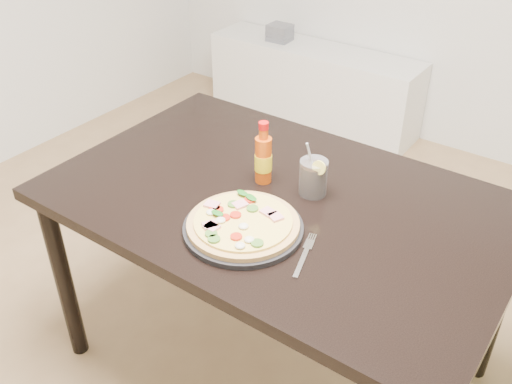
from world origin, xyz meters
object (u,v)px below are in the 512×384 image
Objects in this scene: fork at (305,254)px; cola_cup at (313,178)px; hot_sauce_bottle at (263,158)px; plate at (243,228)px; media_console at (312,85)px; pizza at (242,223)px; dining_table at (278,218)px.

cola_cup is at bearing 100.47° from fork.
hot_sauce_bottle is 1.12× the size of fork.
media_console is (-0.95, 2.02, -0.51)m from plate.
hot_sauce_bottle is 0.15× the size of media_console.
hot_sauce_bottle is at bearing 112.76° from plate.
cola_cup is 0.30m from fork.
pizza is 1.71× the size of fork.
cola_cup is (0.06, 0.28, 0.03)m from pizza.
dining_table is 7.98× the size of cola_cup.
fork reaches higher than dining_table.
cola_cup is (0.06, 0.28, 0.05)m from plate.
hot_sauce_bottle is 1.18× the size of cola_cup.
hot_sauce_bottle is 0.39m from fork.
cola_cup reaches higher than plate.
fork is (0.20, 0.01, -0.01)m from plate.
hot_sauce_bottle is at bearing 112.27° from pizza.
cola_cup reaches higher than fork.
dining_table is at bearing 93.49° from pizza.
pizza reaches higher than fork.
cola_cup is at bearing 77.76° from plate.
dining_table is 0.19m from hot_sauce_bottle.
fork is at bearing 3.82° from pizza.
media_console is (-1.01, 1.74, -0.55)m from cola_cup.
hot_sauce_bottle reaches higher than plate.
cola_cup is at bearing -60.04° from media_console.
pizza reaches higher than media_console.
fork is at bearing 3.50° from plate.
plate is 1.07× the size of pizza.
hot_sauce_bottle reaches higher than cola_cup.
pizza reaches higher than dining_table.
hot_sauce_bottle is 2.05m from media_console.
pizza is (0.01, -0.20, 0.11)m from dining_table.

